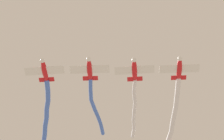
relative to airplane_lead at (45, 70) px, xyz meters
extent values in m
ellipsoid|color=red|center=(0.04, -0.12, -0.01)|extent=(2.52, 5.04, 1.02)
sphere|color=white|center=(-0.70, 2.14, -0.01)|extent=(1.09, 1.09, 0.86)
ellipsoid|color=black|center=(-0.16, 0.47, 0.37)|extent=(1.03, 1.39, 0.54)
cube|color=white|center=(-0.01, 0.04, -0.15)|extent=(7.40, 3.87, 0.14)
cube|color=red|center=(0.69, -2.10, 0.08)|extent=(2.98, 1.78, 0.11)
cube|color=white|center=(0.66, -2.01, 0.61)|extent=(0.48, 1.12, 1.40)
cylinder|color=#4C75DB|center=(1.32, -3.62, 0.06)|extent=(2.05, 2.66, 1.35)
cylinder|color=#4C75DB|center=(2.31, -5.74, 0.05)|extent=(1.98, 2.37, 1.38)
cylinder|color=#4C75DB|center=(3.41, -7.64, -0.12)|extent=(2.06, 2.37, 1.01)
cylinder|color=#4C75DB|center=(4.55, -9.52, -0.24)|extent=(1.96, 2.33, 1.22)
cylinder|color=#4C75DB|center=(5.67, -11.36, -0.35)|extent=(2.00, 2.31, 0.94)
cylinder|color=#4C75DB|center=(6.90, -13.30, -0.37)|extent=(2.03, 2.54, 0.97)
cylinder|color=#4C75DB|center=(8.10, -15.26, -0.41)|extent=(1.99, 2.33, 0.99)
sphere|color=#4C75DB|center=(0.81, -2.48, -0.07)|extent=(0.91, 0.91, 0.91)
sphere|color=#4C75DB|center=(1.83, -4.76, 0.19)|extent=(0.91, 0.91, 0.91)
sphere|color=#4C75DB|center=(2.78, -6.71, -0.09)|extent=(0.91, 0.91, 0.91)
sphere|color=#4C75DB|center=(4.05, -8.57, -0.15)|extent=(0.91, 0.91, 0.91)
sphere|color=#4C75DB|center=(5.05, -10.46, -0.33)|extent=(0.91, 0.91, 0.91)
sphere|color=#4C75DB|center=(6.29, -12.26, -0.36)|extent=(0.91, 0.91, 0.91)
sphere|color=#4C75DB|center=(7.50, -14.34, -0.39)|extent=(0.91, 0.91, 0.91)
ellipsoid|color=red|center=(-7.55, -3.18, 0.29)|extent=(2.69, 5.02, 1.02)
sphere|color=white|center=(-8.38, -0.96, 0.29)|extent=(1.11, 1.11, 0.86)
ellipsoid|color=black|center=(-7.76, -2.60, 0.67)|extent=(1.07, 1.40, 0.54)
cube|color=white|center=(-7.61, -3.02, 0.15)|extent=(7.37, 4.11, 0.14)
cube|color=red|center=(-6.82, -5.14, 0.38)|extent=(2.98, 1.88, 0.11)
cube|color=white|center=(-6.85, -5.04, 0.91)|extent=(0.52, 1.11, 1.40)
cylinder|color=#4C75DB|center=(-6.21, -6.58, 0.17)|extent=(1.69, 2.44, 0.92)
cylinder|color=#4C75DB|center=(-5.32, -8.72, 0.05)|extent=(1.60, 2.39, 0.93)
cylinder|color=#4C75DB|center=(-4.76, -10.96, -0.12)|extent=(1.29, 2.46, 1.21)
cylinder|color=#4C75DB|center=(-4.53, -13.20, -0.27)|extent=(1.13, 2.21, 1.04)
cylinder|color=#4C75DB|center=(-4.29, -15.25, -0.29)|extent=(1.11, 2.07, 0.84)
cylinder|color=#4C75DB|center=(-3.86, -17.40, -0.39)|extent=(1.47, 2.52, 1.19)
sphere|color=#4C75DB|center=(-6.68, -5.51, 0.23)|extent=(0.72, 0.72, 0.72)
sphere|color=#4C75DB|center=(-5.74, -7.66, 0.11)|extent=(0.72, 0.72, 0.72)
sphere|color=#4C75DB|center=(-4.91, -9.78, -0.01)|extent=(0.72, 0.72, 0.72)
sphere|color=#4C75DB|center=(-4.62, -12.13, -0.23)|extent=(0.72, 0.72, 0.72)
sphere|color=#4C75DB|center=(-4.45, -14.28, -0.31)|extent=(0.72, 0.72, 0.72)
sphere|color=#4C75DB|center=(-4.13, -16.23, -0.27)|extent=(0.72, 0.72, 0.72)
sphere|color=#4C75DB|center=(-3.59, -18.57, -0.51)|extent=(0.72, 0.72, 0.72)
ellipsoid|color=red|center=(-15.13, -6.24, -0.01)|extent=(2.53, 5.04, 1.02)
sphere|color=white|center=(-15.88, -3.99, -0.01)|extent=(1.09, 1.09, 0.86)
ellipsoid|color=black|center=(-15.33, -5.65, 0.37)|extent=(1.04, 1.39, 0.54)
cube|color=white|center=(-15.19, -6.08, -0.15)|extent=(7.40, 3.89, 0.14)
cube|color=red|center=(-14.48, -8.23, 0.08)|extent=(2.98, 1.79, 0.11)
cube|color=white|center=(-14.51, -8.13, 0.61)|extent=(0.49, 1.12, 1.40)
cylinder|color=white|center=(-13.74, -9.93, 0.06)|extent=(1.97, 2.94, 1.08)
cylinder|color=white|center=(-12.75, -12.61, 0.24)|extent=(1.51, 2.90, 0.84)
cylinder|color=white|center=(-11.79, -15.25, 0.50)|extent=(1.98, 2.87, 1.32)
cylinder|color=white|center=(-10.68, -17.77, 0.77)|extent=(1.75, 2.74, 0.83)
cylinder|color=white|center=(-9.73, -20.30, 1.04)|extent=(1.75, 2.85, 1.39)
cylinder|color=white|center=(-8.65, -22.88, 1.57)|extent=(2.13, 2.87, 1.47)
sphere|color=white|center=(-14.35, -8.60, -0.07)|extent=(0.69, 0.69, 0.69)
sphere|color=white|center=(-13.14, -11.25, 0.20)|extent=(0.69, 0.69, 0.69)
sphere|color=white|center=(-12.36, -13.96, 0.28)|extent=(0.69, 0.69, 0.69)
sphere|color=white|center=(-11.21, -16.54, 0.72)|extent=(0.69, 0.69, 0.69)
sphere|color=white|center=(-10.15, -19.00, 0.81)|extent=(0.69, 0.69, 0.69)
sphere|color=white|center=(-9.30, -21.61, 1.28)|extent=(0.69, 0.69, 0.69)
sphere|color=white|center=(-8.01, -24.14, 1.87)|extent=(0.69, 0.69, 0.69)
ellipsoid|color=red|center=(-22.72, -9.31, 0.29)|extent=(2.67, 5.02, 1.02)
sphere|color=white|center=(-23.54, -7.08, 0.29)|extent=(1.11, 1.11, 0.86)
ellipsoid|color=black|center=(-22.93, -8.72, 0.67)|extent=(1.07, 1.40, 0.54)
cube|color=white|center=(-22.78, -9.15, 0.15)|extent=(7.37, 4.08, 0.14)
cube|color=red|center=(-22.00, -11.27, 0.38)|extent=(2.98, 1.87, 0.11)
cube|color=white|center=(-22.03, -11.18, 0.91)|extent=(0.52, 1.11, 1.40)
cylinder|color=white|center=(-21.26, -13.27, 0.36)|extent=(2.28, 3.60, 1.37)
cylinder|color=white|center=(-20.01, -16.49, 0.48)|extent=(2.18, 3.52, 0.98)
cylinder|color=white|center=(-18.58, -19.64, 0.44)|extent=(2.45, 3.57, 1.05)
cylinder|color=white|center=(-17.12, -22.71, 0.31)|extent=(2.36, 3.38, 1.24)
cylinder|color=white|center=(-15.51, -25.74, 0.29)|extent=(2.72, 3.56, 1.14)
sphere|color=white|center=(-21.86, -11.64, 0.23)|extent=(0.95, 0.95, 0.95)
sphere|color=white|center=(-20.65, -14.90, 0.48)|extent=(0.95, 0.95, 0.95)
sphere|color=white|center=(-19.36, -18.07, 0.47)|extent=(0.95, 0.95, 0.95)
sphere|color=white|center=(-17.80, -21.22, 0.41)|extent=(0.95, 0.95, 0.95)
sphere|color=white|center=(-16.43, -24.20, 0.22)|extent=(0.95, 0.95, 0.95)
camera|label=1|loc=(-29.80, 39.86, -62.40)|focal=69.62mm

